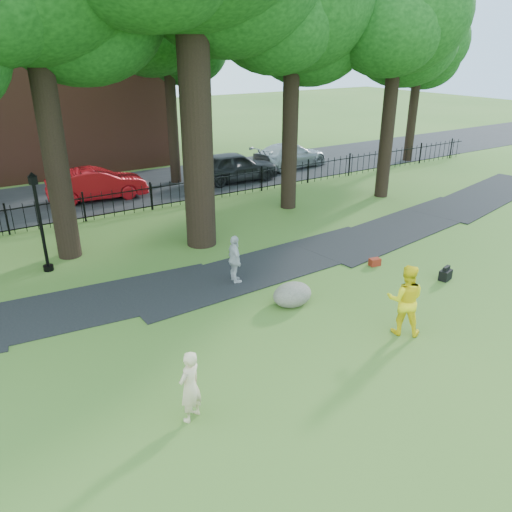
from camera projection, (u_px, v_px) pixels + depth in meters
ground at (319, 324)px, 13.52m from camera, size 120.00×120.00×0.00m
footpath at (269, 266)px, 17.04m from camera, size 36.07×3.85×0.03m
street at (123, 190)px, 25.92m from camera, size 80.00×7.00×0.02m
iron_fence at (151, 197)px, 22.59m from camera, size 44.00×0.04×1.20m
tree_row at (187, 7)px, 17.10m from camera, size 26.82×7.96×12.42m
woman at (190, 386)px, 9.80m from camera, size 0.68×0.59×1.57m
man at (405, 300)px, 12.75m from camera, size 1.17×1.17×1.92m
pedestrian at (235, 260)px, 15.56m from camera, size 0.56×0.98×1.57m
boulder at (292, 293)px, 14.43m from camera, size 1.23×0.95×0.70m
lamppost at (41, 224)px, 16.07m from camera, size 0.33×0.33×3.35m
backpack at (445, 275)px, 15.99m from camera, size 0.50×0.37×0.33m
red_bag at (375, 262)px, 17.03m from camera, size 0.41×0.30×0.25m
red_sedan at (97, 184)px, 24.06m from camera, size 4.77×2.09×1.53m
grey_car at (234, 166)px, 27.28m from camera, size 4.94×2.20×1.65m
silver_car at (290, 155)px, 30.39m from camera, size 5.33×2.75×1.48m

